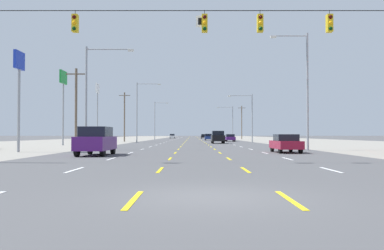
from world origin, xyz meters
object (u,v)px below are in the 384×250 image
at_px(pole_sign_left_row_2, 97,98).
at_px(streetlight_right_row_2, 231,120).
at_px(streetlight_left_row_0, 91,89).
at_px(hatchback_inner_right_far, 208,137).
at_px(sedan_inner_right_farther, 203,136).
at_px(streetlight_right_row_1, 249,114).
at_px(pole_sign_left_row_0, 19,78).
at_px(sedan_far_right_near, 285,143).
at_px(streetlight_left_row_1, 139,108).
at_px(suv_far_left_nearest, 96,141).
at_px(suv_inner_right_mid, 218,137).
at_px(sedan_far_right_midfar, 230,138).
at_px(pole_sign_left_row_1, 63,88).
at_px(streetlight_right_row_0, 304,84).
at_px(streetlight_left_row_2, 156,118).
at_px(hatchback_far_left_farthest, 172,136).

bearing_deg(pole_sign_left_row_2, streetlight_right_row_2, 51.20).
xyz_separation_m(pole_sign_left_row_2, streetlight_left_row_0, (7.56, -34.58, -2.24)).
relative_size(hatchback_inner_right_far, streetlight_left_row_0, 0.41).
bearing_deg(streetlight_left_row_0, sedan_inner_right_farther, 82.27).
bearing_deg(streetlight_right_row_1, sedan_inner_right_farther, 95.66).
bearing_deg(pole_sign_left_row_0, sedan_far_right_near, -2.21).
xyz_separation_m(pole_sign_left_row_2, streetlight_left_row_1, (7.50, -0.54, -1.70)).
bearing_deg(pole_sign_left_row_2, streetlight_left_row_0, -77.67).
bearing_deg(streetlight_right_row_2, sedan_inner_right_farther, 102.35).
height_order(suv_far_left_nearest, suv_inner_right_mid, same).
bearing_deg(streetlight_right_row_2, pole_sign_left_row_0, -108.64).
bearing_deg(sedan_far_right_midfar, pole_sign_left_row_1, -132.15).
xyz_separation_m(hatchback_inner_right_far, streetlight_right_row_0, (6.41, -58.54, 5.31)).
height_order(hatchback_inner_right_far, streetlight_right_row_2, streetlight_right_row_2).
height_order(streetlight_left_row_0, streetlight_left_row_2, streetlight_left_row_2).
height_order(hatchback_far_left_farthest, streetlight_left_row_0, streetlight_left_row_0).
bearing_deg(streetlight_right_row_1, streetlight_left_row_1, 180.00).
height_order(hatchback_inner_right_far, streetlight_left_row_2, streetlight_left_row_2).
bearing_deg(streetlight_left_row_0, suv_inner_right_mid, 63.75).
bearing_deg(sedan_far_right_near, streetlight_right_row_0, 59.37).
xyz_separation_m(streetlight_right_row_0, streetlight_right_row_2, (-0.17, 68.06, -0.97)).
xyz_separation_m(streetlight_left_row_1, streetlight_right_row_2, (19.43, 34.03, -0.98)).
xyz_separation_m(hatchback_far_left_farthest, streetlight_right_row_1, (16.86, -67.96, 4.25)).
distance_m(streetlight_right_row_0, streetlight_left_row_2, 70.85).
height_order(suv_far_left_nearest, sedan_inner_right_farther, suv_far_left_nearest).
height_order(streetlight_left_row_1, streetlight_right_row_1, streetlight_left_row_1).
bearing_deg(hatchback_far_left_farthest, suv_far_left_nearest, -89.93).
height_order(streetlight_left_row_0, streetlight_left_row_1, streetlight_left_row_1).
bearing_deg(suv_far_left_nearest, streetlight_left_row_2, 92.03).
distance_m(pole_sign_left_row_1, streetlight_left_row_0, 17.90).
xyz_separation_m(pole_sign_left_row_2, streetlight_right_row_1, (26.87, -0.54, -2.77)).
bearing_deg(hatchback_inner_right_far, streetlight_right_row_0, -83.75).
bearing_deg(sedan_inner_right_farther, sedan_far_right_near, -87.98).
height_order(sedan_far_right_midfar, sedan_inner_right_farther, same).
distance_m(streetlight_left_row_0, streetlight_left_row_1, 34.04).
bearing_deg(suv_inner_right_mid, streetlight_right_row_0, -77.02).
bearing_deg(suv_far_left_nearest, hatchback_far_left_farthest, 90.07).
relative_size(pole_sign_left_row_0, streetlight_right_row_1, 0.97).
relative_size(pole_sign_left_row_0, pole_sign_left_row_1, 0.84).
height_order(sedan_far_right_midfar, streetlight_left_row_1, streetlight_left_row_1).
distance_m(hatchback_far_left_farthest, streetlight_right_row_2, 38.16).
relative_size(sedan_far_right_midfar, streetlight_right_row_2, 0.52).
height_order(sedan_inner_right_farther, streetlight_right_row_0, streetlight_right_row_0).
distance_m(pole_sign_left_row_0, streetlight_right_row_1, 45.09).
relative_size(hatchback_inner_right_far, pole_sign_left_row_2, 0.37).
bearing_deg(streetlight_left_row_0, suv_far_left_nearest, -73.86).
distance_m(suv_far_left_nearest, streetlight_left_row_2, 77.18).
relative_size(hatchback_inner_right_far, pole_sign_left_row_1, 0.40).
bearing_deg(streetlight_right_row_0, sedan_inner_right_farther, 93.80).
relative_size(suv_inner_right_mid, streetlight_left_row_0, 0.51).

